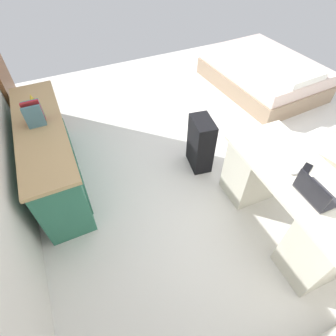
{
  "coord_description": "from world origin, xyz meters",
  "views": [
    {
      "loc": [
        -2.1,
        1.82,
        2.45
      ],
      "look_at": [
        -0.54,
        1.1,
        0.6
      ],
      "focal_mm": 28.2,
      "sensor_mm": 36.0,
      "label": 1
    }
  ],
  "objects_px": {
    "computer_mouse": "(294,172)",
    "credenza": "(51,155)",
    "desk": "(288,201)",
    "laptop": "(314,193)",
    "figurine_small": "(32,99)",
    "suitcase_black": "(201,144)",
    "bed": "(263,74)",
    "cell_phone_by_mouse": "(307,168)"
  },
  "relations": [
    {
      "from": "computer_mouse",
      "to": "credenza",
      "type": "bearing_deg",
      "value": 53.74
    },
    {
      "from": "desk",
      "to": "laptop",
      "type": "xyz_separation_m",
      "value": [
        -0.2,
        0.09,
        0.41
      ]
    },
    {
      "from": "figurine_small",
      "to": "suitcase_black",
      "type": "bearing_deg",
      "value": -119.96
    },
    {
      "from": "bed",
      "to": "computer_mouse",
      "type": "distance_m",
      "value": 2.82
    },
    {
      "from": "desk",
      "to": "bed",
      "type": "height_order",
      "value": "desk"
    },
    {
      "from": "laptop",
      "to": "cell_phone_by_mouse",
      "type": "height_order",
      "value": "laptop"
    },
    {
      "from": "laptop",
      "to": "cell_phone_by_mouse",
      "type": "distance_m",
      "value": 0.32
    },
    {
      "from": "computer_mouse",
      "to": "figurine_small",
      "type": "bearing_deg",
      "value": 46.3
    },
    {
      "from": "suitcase_black",
      "to": "computer_mouse",
      "type": "bearing_deg",
      "value": -154.9
    },
    {
      "from": "desk",
      "to": "computer_mouse",
      "type": "bearing_deg",
      "value": 30.04
    },
    {
      "from": "desk",
      "to": "bed",
      "type": "bearing_deg",
      "value": -34.48
    },
    {
      "from": "bed",
      "to": "cell_phone_by_mouse",
      "type": "xyz_separation_m",
      "value": [
        -2.26,
        1.48,
        0.51
      ]
    },
    {
      "from": "bed",
      "to": "cell_phone_by_mouse",
      "type": "relative_size",
      "value": 14.53
    },
    {
      "from": "figurine_small",
      "to": "cell_phone_by_mouse",
      "type": "bearing_deg",
      "value": -134.03
    },
    {
      "from": "cell_phone_by_mouse",
      "to": "figurine_small",
      "type": "distance_m",
      "value": 2.88
    },
    {
      "from": "suitcase_black",
      "to": "bed",
      "type": "bearing_deg",
      "value": -48.32
    },
    {
      "from": "computer_mouse",
      "to": "figurine_small",
      "type": "xyz_separation_m",
      "value": [
        1.99,
        1.93,
        0.09
      ]
    },
    {
      "from": "computer_mouse",
      "to": "cell_phone_by_mouse",
      "type": "distance_m",
      "value": 0.14
    },
    {
      "from": "desk",
      "to": "laptop",
      "type": "bearing_deg",
      "value": 156.23
    },
    {
      "from": "computer_mouse",
      "to": "desk",
      "type": "bearing_deg",
      "value": -147.79
    },
    {
      "from": "desk",
      "to": "credenza",
      "type": "distance_m",
      "value": 2.53
    },
    {
      "from": "computer_mouse",
      "to": "cell_phone_by_mouse",
      "type": "xyz_separation_m",
      "value": [
        -0.01,
        -0.14,
        -0.01
      ]
    },
    {
      "from": "desk",
      "to": "figurine_small",
      "type": "bearing_deg",
      "value": 43.78
    },
    {
      "from": "bed",
      "to": "suitcase_black",
      "type": "height_order",
      "value": "suitcase_black"
    },
    {
      "from": "computer_mouse",
      "to": "laptop",
      "type": "bearing_deg",
      "value": 170.98
    },
    {
      "from": "bed",
      "to": "figurine_small",
      "type": "bearing_deg",
      "value": 94.18
    },
    {
      "from": "credenza",
      "to": "cell_phone_by_mouse",
      "type": "xyz_separation_m",
      "value": [
        -1.54,
        -2.07,
        0.35
      ]
    },
    {
      "from": "suitcase_black",
      "to": "cell_phone_by_mouse",
      "type": "relative_size",
      "value": 4.97
    },
    {
      "from": "desk",
      "to": "computer_mouse",
      "type": "xyz_separation_m",
      "value": [
        0.06,
        0.04,
        0.37
      ]
    },
    {
      "from": "credenza",
      "to": "laptop",
      "type": "relative_size",
      "value": 5.66
    },
    {
      "from": "bed",
      "to": "suitcase_black",
      "type": "bearing_deg",
      "value": 122.17
    },
    {
      "from": "laptop",
      "to": "bed",
      "type": "bearing_deg",
      "value": -33.72
    },
    {
      "from": "laptop",
      "to": "figurine_small",
      "type": "distance_m",
      "value": 2.93
    },
    {
      "from": "desk",
      "to": "cell_phone_by_mouse",
      "type": "xyz_separation_m",
      "value": [
        0.05,
        -0.1,
        0.36
      ]
    },
    {
      "from": "figurine_small",
      "to": "bed",
      "type": "bearing_deg",
      "value": -85.82
    },
    {
      "from": "credenza",
      "to": "bed",
      "type": "xyz_separation_m",
      "value": [
        0.72,
        -3.55,
        -0.15
      ]
    },
    {
      "from": "desk",
      "to": "cell_phone_by_mouse",
      "type": "bearing_deg",
      "value": -63.24
    },
    {
      "from": "bed",
      "to": "cell_phone_by_mouse",
      "type": "bearing_deg",
      "value": 146.7
    },
    {
      "from": "bed",
      "to": "computer_mouse",
      "type": "bearing_deg",
      "value": 144.2
    },
    {
      "from": "figurine_small",
      "to": "laptop",
      "type": "bearing_deg",
      "value": -140.11
    },
    {
      "from": "suitcase_black",
      "to": "laptop",
      "type": "distance_m",
      "value": 1.4
    },
    {
      "from": "credenza",
      "to": "computer_mouse",
      "type": "relative_size",
      "value": 18.0
    }
  ]
}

